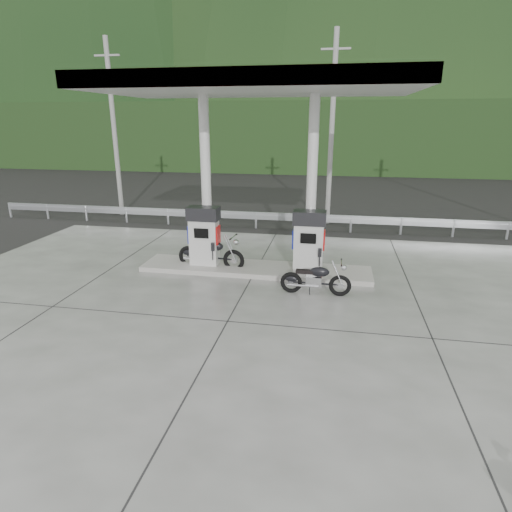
% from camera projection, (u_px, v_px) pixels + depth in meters
% --- Properties ---
extents(ground, '(160.00, 160.00, 0.00)m').
position_uv_depth(ground, '(237.00, 305.00, 10.83)').
color(ground, black).
rests_on(ground, ground).
extents(forecourt_apron, '(18.00, 14.00, 0.02)m').
position_uv_depth(forecourt_apron, '(237.00, 304.00, 10.82)').
color(forecourt_apron, slate).
rests_on(forecourt_apron, ground).
extents(pump_island, '(7.00, 1.40, 0.15)m').
position_uv_depth(pump_island, '(255.00, 269.00, 13.14)').
color(pump_island, '#9F9C94').
rests_on(pump_island, forecourt_apron).
extents(gas_pump_left, '(0.95, 0.55, 1.80)m').
position_uv_depth(gas_pump_left, '(204.00, 236.00, 13.12)').
color(gas_pump_left, silver).
rests_on(gas_pump_left, pump_island).
extents(gas_pump_right, '(0.95, 0.55, 1.80)m').
position_uv_depth(gas_pump_right, '(309.00, 241.00, 12.57)').
color(gas_pump_right, silver).
rests_on(gas_pump_right, pump_island).
extents(canopy_column_left, '(0.30, 0.30, 5.00)m').
position_uv_depth(canopy_column_left, '(206.00, 182.00, 13.01)').
color(canopy_column_left, white).
rests_on(canopy_column_left, pump_island).
extents(canopy_column_right, '(0.30, 0.30, 5.00)m').
position_uv_depth(canopy_column_right, '(312.00, 185.00, 12.45)').
color(canopy_column_right, white).
rests_on(canopy_column_right, pump_island).
extents(canopy_roof, '(8.50, 5.00, 0.40)m').
position_uv_depth(canopy_roof, '(255.00, 85.00, 11.54)').
color(canopy_roof, silver).
rests_on(canopy_roof, canopy_column_left).
extents(guardrail, '(26.00, 0.16, 1.42)m').
position_uv_depth(guardrail, '(279.00, 213.00, 18.11)').
color(guardrail, '#B1B5B9').
rests_on(guardrail, ground).
extents(road, '(60.00, 7.00, 0.01)m').
position_uv_depth(road, '(288.00, 212.00, 21.60)').
color(road, black).
rests_on(road, ground).
extents(utility_pole_a, '(0.22, 0.22, 8.00)m').
position_uv_depth(utility_pole_a, '(114.00, 130.00, 19.90)').
color(utility_pole_a, gray).
rests_on(utility_pole_a, ground).
extents(utility_pole_b, '(0.22, 0.22, 8.00)m').
position_uv_depth(utility_pole_b, '(332.00, 131.00, 18.16)').
color(utility_pole_b, gray).
rests_on(utility_pole_b, ground).
extents(tree_band, '(80.00, 6.00, 6.00)m').
position_uv_depth(tree_band, '(312.00, 137.00, 38.02)').
color(tree_band, black).
rests_on(tree_band, ground).
extents(forested_hills, '(100.00, 40.00, 140.00)m').
position_uv_depth(forested_hills, '(323.00, 150.00, 67.03)').
color(forested_hills, black).
rests_on(forested_hills, ground).
extents(motorcycle_left, '(2.08, 0.82, 0.96)m').
position_uv_depth(motorcycle_left, '(211.00, 254.00, 13.28)').
color(motorcycle_left, black).
rests_on(motorcycle_left, forecourt_apron).
extents(motorcycle_right, '(1.75, 0.56, 0.83)m').
position_uv_depth(motorcycle_right, '(316.00, 279.00, 11.32)').
color(motorcycle_right, black).
rests_on(motorcycle_right, forecourt_apron).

